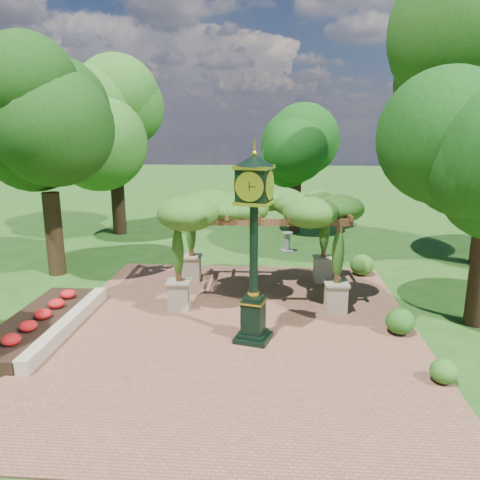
{
  "coord_description": "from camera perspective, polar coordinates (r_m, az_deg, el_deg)",
  "views": [
    {
      "loc": [
        1.02,
        -11.1,
        5.48
      ],
      "look_at": [
        0.0,
        2.5,
        2.2
      ],
      "focal_mm": 35.0,
      "sensor_mm": 36.0,
      "label": 1
    }
  ],
  "objects": [
    {
      "name": "shrub_back",
      "position": [
        18.29,
        14.65,
        -2.95
      ],
      "size": [
        0.91,
        0.91,
        0.79
      ],
      "primitive_type": "ellipsoid",
      "rotation": [
        0.0,
        0.0,
        0.04
      ],
      "color": "#2C5D1B",
      "rests_on": "brick_plaza"
    },
    {
      "name": "pergola",
      "position": [
        15.13,
        2.17,
        3.55
      ],
      "size": [
        5.68,
        3.7,
        3.49
      ],
      "rotation": [
        0.0,
        0.0,
        0.04
      ],
      "color": "#BFB18E",
      "rests_on": "brick_plaza"
    },
    {
      "name": "border_wall",
      "position": [
        13.93,
        -20.18,
        -9.63
      ],
      "size": [
        0.35,
        5.0,
        0.4
      ],
      "primitive_type": "cube",
      "color": "#C6B793",
      "rests_on": "ground"
    },
    {
      "name": "tree_north",
      "position": [
        24.81,
        6.91,
        11.8
      ],
      "size": [
        3.47,
        3.47,
        6.99
      ],
      "color": "#372016",
      "rests_on": "ground"
    },
    {
      "name": "brick_plaza",
      "position": [
        13.31,
        -0.49,
        -10.69
      ],
      "size": [
        10.0,
        12.0,
        0.04
      ],
      "primitive_type": "cube",
      "color": "brown",
      "rests_on": "ground"
    },
    {
      "name": "tree_west_far",
      "position": [
        25.16,
        -15.17,
        13.58
      ],
      "size": [
        4.67,
        4.67,
        8.31
      ],
      "color": "black",
      "rests_on": "ground"
    },
    {
      "name": "tree_west_near",
      "position": [
        18.6,
        -22.81,
        12.83
      ],
      "size": [
        4.17,
        4.17,
        8.14
      ],
      "color": "#362515",
      "rests_on": "ground"
    },
    {
      "name": "sundial",
      "position": [
        21.2,
        5.78,
        -0.41
      ],
      "size": [
        0.64,
        0.64,
        0.92
      ],
      "rotation": [
        0.0,
        0.0,
        0.3
      ],
      "color": "gray",
      "rests_on": "ground"
    },
    {
      "name": "shrub_front",
      "position": [
        11.49,
        23.57,
        -14.45
      ],
      "size": [
        0.66,
        0.66,
        0.53
      ],
      "primitive_type": "ellipsoid",
      "rotation": [
        0.0,
        0.0,
        -0.13
      ],
      "color": "#2A631C",
      "rests_on": "brick_plaza"
    },
    {
      "name": "ground",
      "position": [
        12.42,
        -0.88,
        -12.66
      ],
      "size": [
        120.0,
        120.0,
        0.0
      ],
      "primitive_type": "plane",
      "color": "#1E4714",
      "rests_on": "ground"
    },
    {
      "name": "shrub_mid",
      "position": [
        13.52,
        18.96,
        -9.35
      ],
      "size": [
        0.85,
        0.85,
        0.7
      ],
      "primitive_type": "ellipsoid",
      "rotation": [
        0.0,
        0.0,
        0.1
      ],
      "color": "#205518",
      "rests_on": "brick_plaza"
    },
    {
      "name": "flower_bed",
      "position": [
        14.32,
        -23.5,
        -9.38
      ],
      "size": [
        1.5,
        5.0,
        0.36
      ],
      "primitive_type": "cube",
      "color": "red",
      "rests_on": "ground"
    },
    {
      "name": "pedestal_clock",
      "position": [
        11.65,
        1.69,
        0.92
      ],
      "size": [
        1.18,
        1.18,
        4.91
      ],
      "rotation": [
        0.0,
        0.0,
        -0.25
      ],
      "color": "black",
      "rests_on": "brick_plaza"
    }
  ]
}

